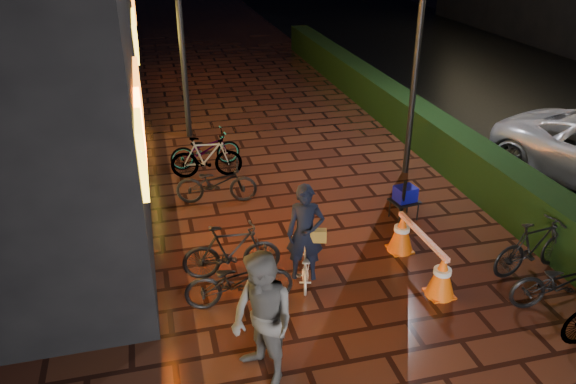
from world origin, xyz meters
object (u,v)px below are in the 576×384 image
object	(u,v)px
bystander_person	(263,321)
traffic_barrier	(420,252)
cart_assembly	(405,196)
cyclist	(305,247)

from	to	relation	value
bystander_person	traffic_barrier	world-z (taller)	bystander_person
bystander_person	cart_assembly	world-z (taller)	bystander_person
cyclist	traffic_barrier	distance (m)	1.94
cyclist	traffic_barrier	bearing A→B (deg)	-6.17
bystander_person	traffic_barrier	distance (m)	3.49
cart_assembly	bystander_person	bearing A→B (deg)	-135.66
bystander_person	cyclist	distance (m)	2.22
bystander_person	cyclist	xyz separation A→B (m)	(1.08, 1.91, -0.28)
cyclist	traffic_barrier	world-z (taller)	cyclist
traffic_barrier	bystander_person	bearing A→B (deg)	-150.27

